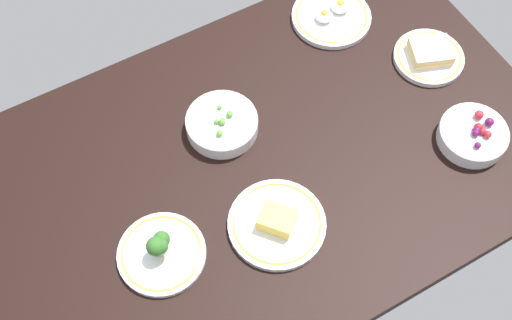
# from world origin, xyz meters

# --- Properties ---
(dining_table) EXTENTS (1.41, 0.87, 0.04)m
(dining_table) POSITION_xyz_m (0.00, 0.00, 0.02)
(dining_table) COLOR black
(dining_table) RESTS_ON ground
(bowl_peas) EXTENTS (0.17, 0.17, 0.05)m
(bowl_peas) POSITION_xyz_m (0.02, -0.12, 0.06)
(bowl_peas) COLOR silver
(bowl_peas) RESTS_ON dining_table
(plate_sandwich) EXTENTS (0.18, 0.18, 0.05)m
(plate_sandwich) POSITION_xyz_m (-0.53, -0.05, 0.06)
(plate_sandwich) COLOR silver
(plate_sandwich) RESTS_ON dining_table
(bowl_berries) EXTENTS (0.16, 0.16, 0.06)m
(bowl_berries) POSITION_xyz_m (-0.48, 0.19, 0.06)
(bowl_berries) COLOR silver
(bowl_berries) RESTS_ON dining_table
(plate_cheese) EXTENTS (0.22, 0.22, 0.05)m
(plate_cheese) POSITION_xyz_m (0.04, 0.16, 0.05)
(plate_cheese) COLOR silver
(plate_cheese) RESTS_ON dining_table
(plate_eggs) EXTENTS (0.21, 0.21, 0.05)m
(plate_eggs) POSITION_xyz_m (-0.39, -0.29, 0.05)
(plate_eggs) COLOR silver
(plate_eggs) RESTS_ON dining_table
(plate_broccoli) EXTENTS (0.19, 0.19, 0.08)m
(plate_broccoli) POSITION_xyz_m (0.29, 0.10, 0.06)
(plate_broccoli) COLOR silver
(plate_broccoli) RESTS_ON dining_table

